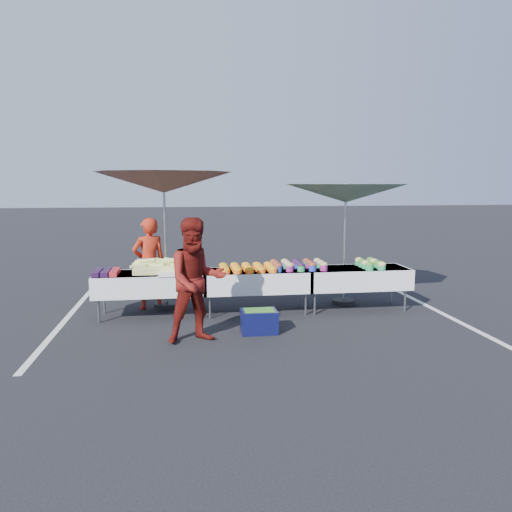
{
  "coord_description": "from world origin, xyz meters",
  "views": [
    {
      "loc": [
        -1.21,
        -8.43,
        2.25
      ],
      "look_at": [
        0.0,
        0.0,
        1.0
      ],
      "focal_mm": 35.0,
      "sensor_mm": 36.0,
      "label": 1
    }
  ],
  "objects": [
    {
      "name": "bean_baskets",
      "position": [
        2.06,
        -0.01,
        0.82
      ],
      "size": [
        0.36,
        0.68,
        0.15
      ],
      "color": "#29A659",
      "rests_on": "table_right"
    },
    {
      "name": "stripe_left",
      "position": [
        -3.2,
        0.0,
        0.0
      ],
      "size": [
        0.1,
        5.0,
        0.0
      ],
      "primitive_type": "cube",
      "color": "silver",
      "rests_on": "ground"
    },
    {
      "name": "table_left",
      "position": [
        -1.8,
        0.0,
        0.58
      ],
      "size": [
        1.86,
        0.81,
        0.75
      ],
      "color": "white",
      "rests_on": "ground"
    },
    {
      "name": "stripe_right",
      "position": [
        3.2,
        0.0,
        0.0
      ],
      "size": [
        0.1,
        5.0,
        0.0
      ],
      "primitive_type": "cube",
      "color": "silver",
      "rests_on": "ground"
    },
    {
      "name": "storage_bin",
      "position": [
        -0.13,
        -1.19,
        0.18
      ],
      "size": [
        0.54,
        0.4,
        0.35
      ],
      "rotation": [
        0.0,
        0.0,
        -0.0
      ],
      "color": "#0B0E38",
      "rests_on": "ground"
    },
    {
      "name": "plastic_bags",
      "position": [
        -1.5,
        -0.3,
        0.78
      ],
      "size": [
        0.3,
        0.25,
        0.05
      ],
      "primitive_type": "cube",
      "color": "white",
      "rests_on": "table_left"
    },
    {
      "name": "table_right",
      "position": [
        1.8,
        0.0,
        0.58
      ],
      "size": [
        1.86,
        0.81,
        0.75
      ],
      "color": "white",
      "rests_on": "ground"
    },
    {
      "name": "customer",
      "position": [
        -1.06,
        -1.48,
        0.89
      ],
      "size": [
        1.0,
        0.86,
        1.78
      ],
      "primitive_type": "imported",
      "rotation": [
        0.0,
        0.0,
        0.24
      ],
      "color": "maroon",
      "rests_on": "ground"
    },
    {
      "name": "vendor",
      "position": [
        -1.85,
        0.55,
        0.82
      ],
      "size": [
        0.7,
        0.58,
        1.64
      ],
      "primitive_type": "imported",
      "rotation": [
        0.0,
        0.0,
        3.49
      ],
      "color": "#AA2613",
      "rests_on": "ground"
    },
    {
      "name": "berry_punnets",
      "position": [
        -2.51,
        -0.06,
        0.79
      ],
      "size": [
        0.4,
        0.54,
        0.08
      ],
      "color": "black",
      "rests_on": "table_left"
    },
    {
      "name": "corn_pile",
      "position": [
        -1.56,
        0.04,
        0.84
      ],
      "size": [
        1.16,
        0.57,
        0.26
      ],
      "color": "#CBD46D",
      "rests_on": "table_left"
    },
    {
      "name": "ground",
      "position": [
        0.0,
        0.0,
        0.0
      ],
      "size": [
        80.0,
        80.0,
        0.0
      ],
      "primitive_type": "plane",
      "color": "black"
    },
    {
      "name": "potato_cups",
      "position": [
        0.75,
        0.0,
        0.83
      ],
      "size": [
        0.94,
        0.58,
        0.16
      ],
      "color": "#2739B9",
      "rests_on": "table_right"
    },
    {
      "name": "umbrella_left",
      "position": [
        -1.56,
        0.58,
        2.24
      ],
      "size": [
        2.58,
        2.58,
        2.47
      ],
      "rotation": [
        0.0,
        0.0,
        -0.07
      ],
      "color": "black",
      "rests_on": "ground"
    },
    {
      "name": "table_center",
      "position": [
        0.0,
        0.0,
        0.58
      ],
      "size": [
        1.86,
        0.81,
        0.75
      ],
      "color": "white",
      "rests_on": "ground"
    },
    {
      "name": "carrot_bowls",
      "position": [
        -0.15,
        -0.01,
        0.8
      ],
      "size": [
        0.95,
        0.69,
        0.11
      ],
      "color": "orange",
      "rests_on": "table_center"
    },
    {
      "name": "umbrella_right",
      "position": [
        1.72,
        0.4,
        2.05
      ],
      "size": [
        2.74,
        2.74,
        2.26
      ],
      "rotation": [
        0.0,
        0.0,
        -0.28
      ],
      "color": "black",
      "rests_on": "ground"
    }
  ]
}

